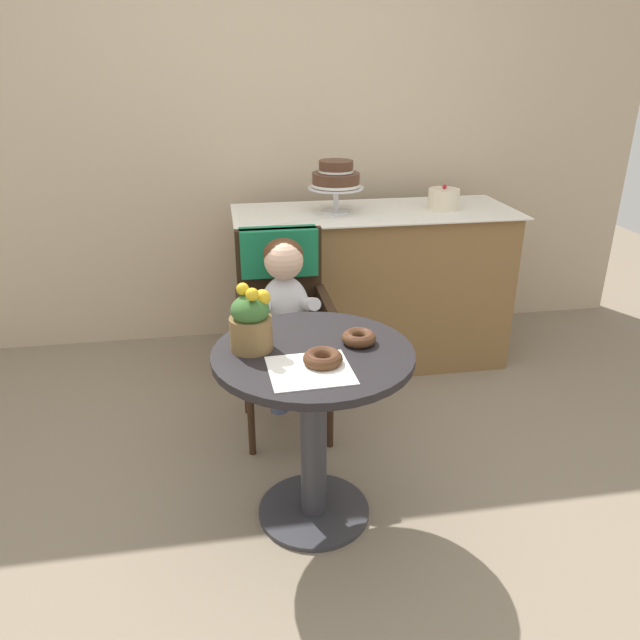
# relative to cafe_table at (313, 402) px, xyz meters

# --- Properties ---
(ground_plane) EXTENTS (8.00, 8.00, 0.00)m
(ground_plane) POSITION_rel_cafe_table_xyz_m (0.00, 0.00, -0.51)
(ground_plane) COLOR gray
(back_wall) EXTENTS (4.80, 0.10, 2.70)m
(back_wall) POSITION_rel_cafe_table_xyz_m (0.00, 1.85, 0.84)
(back_wall) COLOR #C1AD8E
(back_wall) RESTS_ON ground
(cafe_table) EXTENTS (0.72, 0.72, 0.72)m
(cafe_table) POSITION_rel_cafe_table_xyz_m (0.00, 0.00, 0.00)
(cafe_table) COLOR black
(cafe_table) RESTS_ON ground
(wicker_chair) EXTENTS (0.42, 0.45, 0.95)m
(wicker_chair) POSITION_rel_cafe_table_xyz_m (-0.04, 0.71, 0.13)
(wicker_chair) COLOR #332114
(wicker_chair) RESTS_ON ground
(seated_child) EXTENTS (0.27, 0.32, 0.73)m
(seated_child) POSITION_rel_cafe_table_xyz_m (-0.04, 0.56, 0.17)
(seated_child) COLOR silver
(seated_child) RESTS_ON ground
(paper_napkin) EXTENTS (0.28, 0.26, 0.00)m
(paper_napkin) POSITION_rel_cafe_table_xyz_m (-0.03, -0.15, 0.21)
(paper_napkin) COLOR white
(paper_napkin) RESTS_ON cafe_table
(donut_front) EXTENTS (0.14, 0.14, 0.04)m
(donut_front) POSITION_rel_cafe_table_xyz_m (0.02, -0.11, 0.24)
(donut_front) COLOR #4C2D19
(donut_front) RESTS_ON cafe_table
(donut_mid) EXTENTS (0.12, 0.12, 0.04)m
(donut_mid) POSITION_rel_cafe_table_xyz_m (0.17, 0.03, 0.24)
(donut_mid) COLOR #4C2D19
(donut_mid) RESTS_ON cafe_table
(flower_vase) EXTENTS (0.15, 0.15, 0.24)m
(flower_vase) POSITION_rel_cafe_table_xyz_m (-0.21, 0.05, 0.32)
(flower_vase) COLOR brown
(flower_vase) RESTS_ON cafe_table
(display_counter) EXTENTS (1.56, 0.62, 0.90)m
(display_counter) POSITION_rel_cafe_table_xyz_m (0.55, 1.30, -0.05)
(display_counter) COLOR olive
(display_counter) RESTS_ON ground
(tiered_cake_stand) EXTENTS (0.30, 0.30, 0.28)m
(tiered_cake_stand) POSITION_rel_cafe_table_xyz_m (0.33, 1.30, 0.57)
(tiered_cake_stand) COLOR silver
(tiered_cake_stand) RESTS_ON display_counter
(round_layer_cake) EXTENTS (0.17, 0.17, 0.14)m
(round_layer_cake) POSITION_rel_cafe_table_xyz_m (0.93, 1.28, 0.45)
(round_layer_cake) COLOR beige
(round_layer_cake) RESTS_ON display_counter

